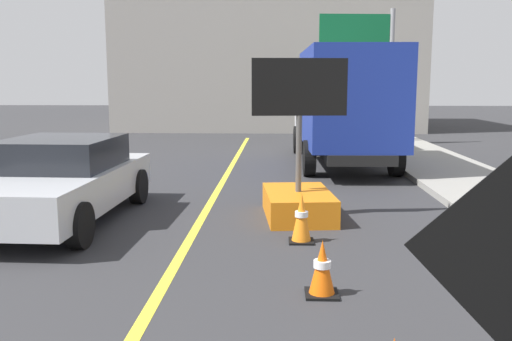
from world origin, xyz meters
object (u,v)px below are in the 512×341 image
object	(u,v)px
box_truck	(343,103)
pickup_car	(59,180)
traffic_cone_mid_lane	(322,268)
arrow_board_trailer	(298,190)
highway_guide_sign	(371,52)
traffic_cone_far_lane	(301,218)

from	to	relation	value
box_truck	pickup_car	bearing A→B (deg)	-128.93
traffic_cone_mid_lane	arrow_board_trailer	bearing A→B (deg)	92.15
arrow_board_trailer	box_truck	distance (m)	6.63
arrow_board_trailer	pickup_car	xyz separation A→B (m)	(-4.00, -0.41, 0.22)
arrow_board_trailer	box_truck	size ratio (longest dim) A/B	0.37
highway_guide_sign	traffic_cone_far_lane	distance (m)	13.82
arrow_board_trailer	highway_guide_sign	size ratio (longest dim) A/B	0.54
pickup_car	traffic_cone_mid_lane	distance (m)	5.22
box_truck	traffic_cone_far_lane	xyz separation A→B (m)	(-1.46, -7.88, -1.38)
box_truck	arrow_board_trailer	bearing A→B (deg)	-102.92
box_truck	highway_guide_sign	xyz separation A→B (m)	(1.58, 5.25, 1.68)
pickup_car	highway_guide_sign	xyz separation A→B (m)	(7.03, 12.01, 2.73)
arrow_board_trailer	traffic_cone_far_lane	xyz separation A→B (m)	(-0.01, -1.53, -0.12)
highway_guide_sign	box_truck	bearing A→B (deg)	-106.70
box_truck	traffic_cone_far_lane	world-z (taller)	box_truck
traffic_cone_mid_lane	traffic_cone_far_lane	world-z (taller)	traffic_cone_far_lane
arrow_board_trailer	traffic_cone_mid_lane	size ratio (longest dim) A/B	4.37
arrow_board_trailer	highway_guide_sign	distance (m)	12.34
box_truck	pickup_car	size ratio (longest dim) A/B	1.60
arrow_board_trailer	highway_guide_sign	bearing A→B (deg)	75.35
highway_guide_sign	traffic_cone_mid_lane	bearing A→B (deg)	-100.81
arrow_board_trailer	highway_guide_sign	world-z (taller)	highway_guide_sign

